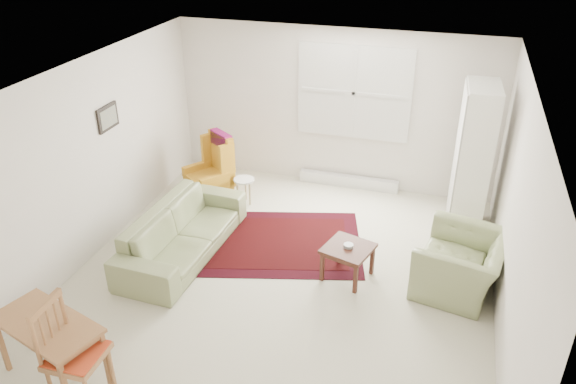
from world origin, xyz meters
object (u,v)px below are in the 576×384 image
(desk, at_px, (53,350))
(desk_chair, at_px, (76,354))
(cabinet, at_px, (473,160))
(wingback_chair, at_px, (208,168))
(armchair, at_px, (461,259))
(coffee_table, at_px, (347,262))
(stool, at_px, (244,191))
(sofa, at_px, (182,224))

(desk, xyz_separation_m, desk_chair, (0.40, -0.14, 0.20))
(cabinet, bearing_deg, wingback_chair, -178.56)
(armchair, relative_size, desk, 1.00)
(armchair, bearing_deg, coffee_table, -71.96)
(coffee_table, distance_m, cabinet, 2.28)
(desk_chair, bearing_deg, stool, -2.52)
(wingback_chair, distance_m, desk_chair, 3.97)
(wingback_chair, xyz_separation_m, desk_chair, (0.48, -3.94, 0.02))
(wingback_chair, relative_size, coffee_table, 1.91)
(desk, bearing_deg, wingback_chair, 91.22)
(cabinet, height_order, desk, cabinet)
(wingback_chair, distance_m, cabinet, 3.83)
(wingback_chair, height_order, cabinet, cabinet)
(armchair, xyz_separation_m, wingback_chair, (-3.76, 1.23, 0.10))
(wingback_chair, bearing_deg, sofa, -43.07)
(armchair, distance_m, cabinet, 1.62)
(stool, relative_size, desk, 0.39)
(sofa, distance_m, stool, 1.54)
(stool, height_order, cabinet, cabinet)
(sofa, height_order, stool, sofa)
(armchair, relative_size, desk_chair, 1.00)
(stool, height_order, desk, desk)
(wingback_chair, relative_size, cabinet, 0.50)
(armchair, relative_size, wingback_chair, 1.04)
(armchair, height_order, stool, armchair)
(wingback_chair, bearing_deg, cabinet, 39.56)
(coffee_table, height_order, cabinet, cabinet)
(sofa, bearing_deg, cabinet, -60.83)
(stool, bearing_deg, coffee_table, -36.72)
(sofa, height_order, desk, sofa)
(sofa, bearing_deg, stool, -8.14)
(cabinet, xyz_separation_m, desk_chair, (-3.31, -4.21, -0.50))
(stool, relative_size, cabinet, 0.20)
(sofa, height_order, armchair, sofa)
(desk, bearing_deg, cabinet, 47.72)
(cabinet, bearing_deg, armchair, -93.49)
(armchair, relative_size, stool, 2.60)
(armchair, xyz_separation_m, desk_chair, (-3.28, -2.71, 0.12))
(armchair, distance_m, coffee_table, 1.33)
(wingback_chair, distance_m, desk, 3.81)
(sofa, bearing_deg, coffee_table, -85.00)
(sofa, relative_size, desk, 2.03)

